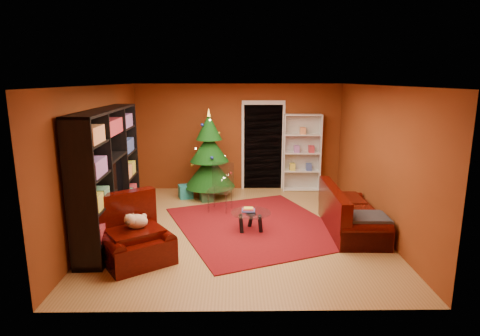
{
  "coord_description": "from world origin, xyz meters",
  "views": [
    {
      "loc": [
        -0.1,
        -7.05,
        2.72
      ],
      "look_at": [
        0.0,
        0.4,
        1.05
      ],
      "focal_mm": 30.0,
      "sensor_mm": 36.0,
      "label": 1
    }
  ],
  "objects_px": {
    "sofa": "(352,210)",
    "gift_box_teal": "(186,191)",
    "christmas_tree": "(209,155)",
    "white_bookshelf": "(302,153)",
    "media_unit": "(109,174)",
    "gift_box_green": "(207,195)",
    "acrylic_chair": "(220,190)",
    "rug": "(256,225)",
    "dog": "(137,221)",
    "armchair": "(135,236)",
    "coffee_table": "(251,221)"
  },
  "relations": [
    {
      "from": "sofa",
      "to": "white_bookshelf",
      "type": "bearing_deg",
      "value": 11.18
    },
    {
      "from": "rug",
      "to": "gift_box_teal",
      "type": "distance_m",
      "value": 2.41
    },
    {
      "from": "armchair",
      "to": "acrylic_chair",
      "type": "xyz_separation_m",
      "value": [
        1.19,
        2.32,
        0.05
      ]
    },
    {
      "from": "armchair",
      "to": "dog",
      "type": "distance_m",
      "value": 0.21
    },
    {
      "from": "acrylic_chair",
      "to": "christmas_tree",
      "type": "bearing_deg",
      "value": 120.56
    },
    {
      "from": "media_unit",
      "to": "gift_box_green",
      "type": "relative_size",
      "value": 10.29
    },
    {
      "from": "media_unit",
      "to": "sofa",
      "type": "distance_m",
      "value": 4.35
    },
    {
      "from": "white_bookshelf",
      "to": "armchair",
      "type": "relative_size",
      "value": 1.86
    },
    {
      "from": "sofa",
      "to": "acrylic_chair",
      "type": "relative_size",
      "value": 2.09
    },
    {
      "from": "media_unit",
      "to": "armchair",
      "type": "height_order",
      "value": "media_unit"
    },
    {
      "from": "christmas_tree",
      "to": "acrylic_chair",
      "type": "relative_size",
      "value": 2.29
    },
    {
      "from": "christmas_tree",
      "to": "acrylic_chair",
      "type": "height_order",
      "value": "christmas_tree"
    },
    {
      "from": "gift_box_teal",
      "to": "armchair",
      "type": "distance_m",
      "value": 3.32
    },
    {
      "from": "gift_box_teal",
      "to": "gift_box_green",
      "type": "xyz_separation_m",
      "value": [
        0.51,
        -0.24,
        -0.01
      ]
    },
    {
      "from": "gift_box_green",
      "to": "coffee_table",
      "type": "height_order",
      "value": "coffee_table"
    },
    {
      "from": "media_unit",
      "to": "dog",
      "type": "height_order",
      "value": "media_unit"
    },
    {
      "from": "rug",
      "to": "gift_box_teal",
      "type": "height_order",
      "value": "gift_box_teal"
    },
    {
      "from": "christmas_tree",
      "to": "white_bookshelf",
      "type": "xyz_separation_m",
      "value": [
        2.23,
        0.57,
        -0.07
      ]
    },
    {
      "from": "armchair",
      "to": "coffee_table",
      "type": "height_order",
      "value": "armchair"
    },
    {
      "from": "dog",
      "to": "gift_box_green",
      "type": "bearing_deg",
      "value": 39.86
    },
    {
      "from": "christmas_tree",
      "to": "dog",
      "type": "bearing_deg",
      "value": -105.35
    },
    {
      "from": "media_unit",
      "to": "dog",
      "type": "bearing_deg",
      "value": -57.42
    },
    {
      "from": "sofa",
      "to": "acrylic_chair",
      "type": "bearing_deg",
      "value": 66.11
    },
    {
      "from": "gift_box_teal",
      "to": "coffee_table",
      "type": "height_order",
      "value": "coffee_table"
    },
    {
      "from": "rug",
      "to": "coffee_table",
      "type": "distance_m",
      "value": 0.34
    },
    {
      "from": "white_bookshelf",
      "to": "media_unit",
      "type": "bearing_deg",
      "value": -140.29
    },
    {
      "from": "media_unit",
      "to": "acrylic_chair",
      "type": "height_order",
      "value": "media_unit"
    },
    {
      "from": "sofa",
      "to": "dog",
      "type": "bearing_deg",
      "value": 108.45
    },
    {
      "from": "media_unit",
      "to": "sofa",
      "type": "xyz_separation_m",
      "value": [
        4.29,
        0.11,
        -0.7
      ]
    },
    {
      "from": "acrylic_chair",
      "to": "rug",
      "type": "bearing_deg",
      "value": -35.12
    },
    {
      "from": "gift_box_teal",
      "to": "gift_box_green",
      "type": "height_order",
      "value": "gift_box_teal"
    },
    {
      "from": "white_bookshelf",
      "to": "rug",
      "type": "bearing_deg",
      "value": -113.95
    },
    {
      "from": "sofa",
      "to": "christmas_tree",
      "type": "bearing_deg",
      "value": 52.4
    },
    {
      "from": "gift_box_green",
      "to": "coffee_table",
      "type": "relative_size",
      "value": 0.39
    },
    {
      "from": "gift_box_teal",
      "to": "acrylic_chair",
      "type": "distance_m",
      "value": 1.32
    },
    {
      "from": "gift_box_teal",
      "to": "gift_box_green",
      "type": "relative_size",
      "value": 1.08
    },
    {
      "from": "media_unit",
      "to": "gift_box_green",
      "type": "height_order",
      "value": "media_unit"
    },
    {
      "from": "rug",
      "to": "armchair",
      "type": "distance_m",
      "value": 2.42
    },
    {
      "from": "gift_box_green",
      "to": "armchair",
      "type": "xyz_separation_m",
      "value": [
        -0.86,
        -3.05,
        0.27
      ]
    },
    {
      "from": "media_unit",
      "to": "christmas_tree",
      "type": "height_order",
      "value": "media_unit"
    },
    {
      "from": "sofa",
      "to": "gift_box_teal",
      "type": "bearing_deg",
      "value": 58.42
    },
    {
      "from": "gift_box_teal",
      "to": "christmas_tree",
      "type": "bearing_deg",
      "value": 7.22
    },
    {
      "from": "armchair",
      "to": "acrylic_chair",
      "type": "height_order",
      "value": "acrylic_chair"
    },
    {
      "from": "rug",
      "to": "gift_box_green",
      "type": "bearing_deg",
      "value": 122.98
    },
    {
      "from": "white_bookshelf",
      "to": "dog",
      "type": "bearing_deg",
      "value": -126.29
    },
    {
      "from": "christmas_tree",
      "to": "gift_box_teal",
      "type": "distance_m",
      "value": 1.03
    },
    {
      "from": "rug",
      "to": "white_bookshelf",
      "type": "distance_m",
      "value": 2.93
    },
    {
      "from": "white_bookshelf",
      "to": "sofa",
      "type": "bearing_deg",
      "value": -77.54
    },
    {
      "from": "gift_box_green",
      "to": "coffee_table",
      "type": "distance_m",
      "value": 2.09
    },
    {
      "from": "gift_box_green",
      "to": "media_unit",
      "type": "bearing_deg",
      "value": -127.68
    }
  ]
}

